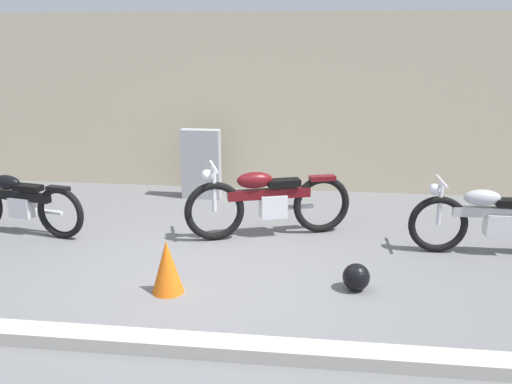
# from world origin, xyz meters

# --- Properties ---
(ground_plane) EXTENTS (40.00, 40.00, 0.00)m
(ground_plane) POSITION_xyz_m (0.00, 0.00, 0.00)
(ground_plane) COLOR slate
(building_wall) EXTENTS (18.00, 0.30, 2.86)m
(building_wall) POSITION_xyz_m (0.00, 3.76, 1.43)
(building_wall) COLOR beige
(building_wall) RESTS_ON ground_plane
(curb_strip) EXTENTS (18.00, 0.24, 0.12)m
(curb_strip) POSITION_xyz_m (0.00, -1.44, 0.06)
(curb_strip) COLOR #B7B2A8
(curb_strip) RESTS_ON ground_plane
(stone_marker) EXTENTS (0.61, 0.21, 1.10)m
(stone_marker) POSITION_xyz_m (-0.80, 2.96, 0.55)
(stone_marker) COLOR #9E9EA3
(stone_marker) RESTS_ON ground_plane
(helmet) EXTENTS (0.28, 0.28, 0.28)m
(helmet) POSITION_xyz_m (1.48, -0.10, 0.14)
(helmet) COLOR black
(helmet) RESTS_ON ground_plane
(traffic_cone) EXTENTS (0.32, 0.32, 0.55)m
(traffic_cone) POSITION_xyz_m (-0.40, -0.39, 0.28)
(traffic_cone) COLOR orange
(traffic_cone) RESTS_ON ground_plane
(motorcycle_silver) EXTENTS (1.97, 0.55, 0.88)m
(motorcycle_silver) POSITION_xyz_m (3.10, 1.07, 0.43)
(motorcycle_silver) COLOR black
(motorcycle_silver) RESTS_ON ground_plane
(motorcycle_maroon) EXTENTS (2.07, 0.92, 0.97)m
(motorcycle_maroon) POSITION_xyz_m (0.43, 1.35, 0.47)
(motorcycle_maroon) COLOR black
(motorcycle_maroon) RESTS_ON ground_plane
(motorcycle_black) EXTENTS (1.91, 0.61, 0.86)m
(motorcycle_black) POSITION_xyz_m (-2.79, 1.07, 0.42)
(motorcycle_black) COLOR black
(motorcycle_black) RESTS_ON ground_plane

